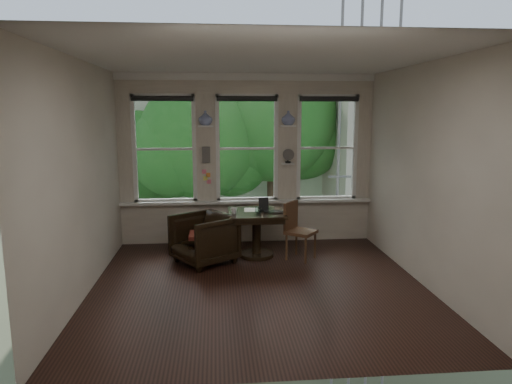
{
  "coord_description": "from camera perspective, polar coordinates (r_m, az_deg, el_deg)",
  "views": [
    {
      "loc": [
        -0.56,
        -5.88,
        2.34
      ],
      "look_at": [
        0.04,
        0.9,
        1.15
      ],
      "focal_mm": 32.0,
      "sensor_mm": 36.0,
      "label": 1
    }
  ],
  "objects": [
    {
      "name": "side_chair_right",
      "position": [
        7.34,
        5.65,
        -4.93
      ],
      "size": [
        0.59,
        0.59,
        0.92
      ],
      "primitive_type": null,
      "rotation": [
        0.0,
        0.0,
        0.92
      ],
      "color": "#4E2C1C",
      "rests_on": "ground"
    },
    {
      "name": "wall_right",
      "position": [
        6.57,
        20.3,
        1.99
      ],
      "size": [
        0.0,
        4.5,
        4.5
      ],
      "primitive_type": "plane",
      "rotation": [
        1.57,
        0.0,
        -1.57
      ],
      "color": "beige",
      "rests_on": "ground"
    },
    {
      "name": "window_right",
      "position": [
        8.4,
        8.82,
        5.47
      ],
      "size": [
        1.1,
        0.12,
        1.9
      ],
      "primitive_type": null,
      "color": "white",
      "rests_on": "ground"
    },
    {
      "name": "desk_fan",
      "position": [
        8.15,
        4.02,
        4.23
      ],
      "size": [
        0.2,
        0.2,
        0.24
      ],
      "primitive_type": null,
      "color": "#59544F",
      "rests_on": "ground"
    },
    {
      "name": "papers",
      "position": [
        7.52,
        -0.65,
        -2.23
      ],
      "size": [
        0.24,
        0.31,
        0.0
      ],
      "primitive_type": "cube",
      "rotation": [
        0.0,
        0.0,
        -0.07
      ],
      "color": "silver",
      "rests_on": "table"
    },
    {
      "name": "ground",
      "position": [
        6.35,
        0.34,
        -11.66
      ],
      "size": [
        4.5,
        4.5,
        0.0
      ],
      "primitive_type": "plane",
      "color": "black",
      "rests_on": "ground"
    },
    {
      "name": "mug",
      "position": [
        7.24,
        -2.77,
        -2.35
      ],
      "size": [
        0.11,
        0.11,
        0.1
      ],
      "primitive_type": "imported",
      "rotation": [
        0.0,
        0.0,
        -0.11
      ],
      "color": "white",
      "rests_on": "table"
    },
    {
      "name": "shelf_left",
      "position": [
        8.03,
        -6.33,
        8.18
      ],
      "size": [
        0.26,
        0.16,
        0.03
      ],
      "primitive_type": "cube",
      "color": "white",
      "rests_on": "ground"
    },
    {
      "name": "ceiling",
      "position": [
        5.94,
        0.37,
        16.33
      ],
      "size": [
        4.5,
        4.5,
        0.0
      ],
      "primitive_type": "plane",
      "rotation": [
        3.14,
        0.0,
        0.0
      ],
      "color": "silver",
      "rests_on": "ground"
    },
    {
      "name": "laptop",
      "position": [
        7.28,
        2.23,
        -2.57
      ],
      "size": [
        0.32,
        0.22,
        0.02
      ],
      "primitive_type": "imported",
      "rotation": [
        0.0,
        0.0,
        -0.08
      ],
      "color": "black",
      "rests_on": "table"
    },
    {
      "name": "window_center",
      "position": [
        8.17,
        -1.15,
        5.46
      ],
      "size": [
        1.1,
        0.12,
        1.9
      ],
      "primitive_type": null,
      "color": "white",
      "rests_on": "ground"
    },
    {
      "name": "table",
      "position": [
        7.48,
        0.07,
        -5.28
      ],
      "size": [
        0.9,
        0.9,
        0.75
      ],
      "primitive_type": null,
      "color": "black",
      "rests_on": "ground"
    },
    {
      "name": "drinking_glass",
      "position": [
        7.24,
        0.32,
        -2.36
      ],
      "size": [
        0.11,
        0.11,
        0.09
      ],
      "primitive_type": "imported",
      "rotation": [
        0.0,
        0.0,
        -0.01
      ],
      "color": "white",
      "rests_on": "table"
    },
    {
      "name": "armchair_left",
      "position": [
        7.21,
        -6.53,
        -5.83
      ],
      "size": [
        1.17,
        1.17,
        0.77
      ],
      "primitive_type": "imported",
      "rotation": [
        0.0,
        0.0,
        -0.96
      ],
      "color": "black",
      "rests_on": "ground"
    },
    {
      "name": "window_left",
      "position": [
        8.2,
        -11.35,
        5.29
      ],
      "size": [
        1.1,
        0.12,
        1.9
      ],
      "primitive_type": null,
      "color": "white",
      "rests_on": "ground"
    },
    {
      "name": "wall_back",
      "position": [
        8.19,
        -1.14,
        4.07
      ],
      "size": [
        4.5,
        0.0,
        4.5
      ],
      "primitive_type": "plane",
      "rotation": [
        1.57,
        0.0,
        0.0
      ],
      "color": "beige",
      "rests_on": "ground"
    },
    {
      "name": "cushion_red",
      "position": [
        7.19,
        -6.54,
        -5.35
      ],
      "size": [
        0.45,
        0.45,
        0.06
      ],
      "primitive_type": "cube",
      "color": "maroon",
      "rests_on": "armchair_left"
    },
    {
      "name": "sticky_notes",
      "position": [
        8.14,
        -6.21,
        2.2
      ],
      "size": [
        0.16,
        0.01,
        0.24
      ],
      "primitive_type": null,
      "color": "pink",
      "rests_on": "ground"
    },
    {
      "name": "tablet",
      "position": [
        7.43,
        0.96,
        -1.53
      ],
      "size": [
        0.16,
        0.08,
        0.22
      ],
      "primitive_type": "cube",
      "rotation": [
        -0.26,
        0.0,
        0.03
      ],
      "color": "black",
      "rests_on": "table"
    },
    {
      "name": "intercom",
      "position": [
        8.1,
        -6.25,
        4.65
      ],
      "size": [
        0.14,
        0.06,
        0.28
      ],
      "primitive_type": "cube",
      "color": "#59544F",
      "rests_on": "ground"
    },
    {
      "name": "wall_front",
      "position": [
        3.77,
        3.59,
        -2.94
      ],
      "size": [
        4.5,
        0.0,
        4.5
      ],
      "primitive_type": "plane",
      "rotation": [
        -1.57,
        0.0,
        0.0
      ],
      "color": "beige",
      "rests_on": "ground"
    },
    {
      "name": "wall_left",
      "position": [
        6.18,
        -20.93,
        1.48
      ],
      "size": [
        0.0,
        4.5,
        4.5
      ],
      "primitive_type": "plane",
      "rotation": [
        1.57,
        0.0,
        1.57
      ],
      "color": "beige",
      "rests_on": "ground"
    },
    {
      "name": "vase_right",
      "position": [
        8.13,
        4.06,
        9.22
      ],
      "size": [
        0.24,
        0.24,
        0.25
      ],
      "primitive_type": "imported",
      "color": "white",
      "rests_on": "shelf_right"
    },
    {
      "name": "vase_left",
      "position": [
        8.03,
        -6.34,
        9.18
      ],
      "size": [
        0.24,
        0.24,
        0.25
      ],
      "primitive_type": "imported",
      "color": "white",
      "rests_on": "shelf_left"
    },
    {
      "name": "shelf_right",
      "position": [
        8.14,
        4.05,
        8.24
      ],
      "size": [
        0.26,
        0.16,
        0.03
      ],
      "primitive_type": "cube",
      "color": "white",
      "rests_on": "ground"
    }
  ]
}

